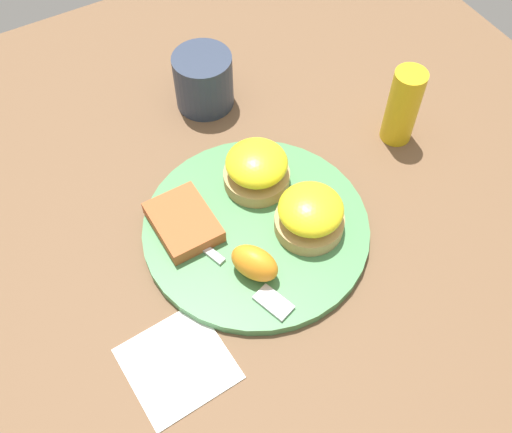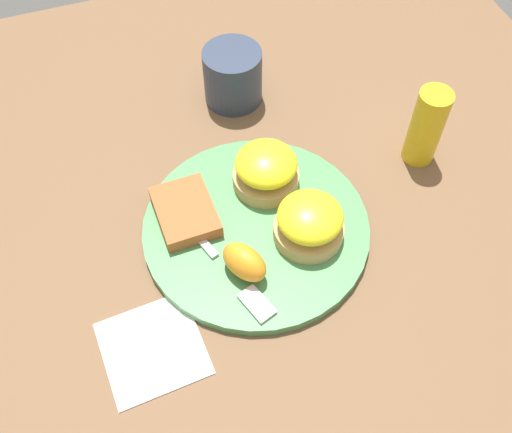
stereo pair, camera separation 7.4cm
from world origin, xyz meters
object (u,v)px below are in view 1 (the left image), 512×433
Objects in this scene: cup at (203,80)px; condiment_bottle at (403,106)px; sandwich_benedict_right at (257,168)px; orange_wedge at (255,263)px; fork at (228,267)px; sandwich_benedict_left at (310,214)px; hashbrown_patty at (183,222)px.

cup is 0.98× the size of condiment_bottle.
sandwich_benedict_right is 1.45× the size of orange_wedge.
sandwich_benedict_right reaches higher than orange_wedge.
sandwich_benedict_right is 0.41× the size of fork.
sandwich_benedict_right is at bearing 86.01° from condiment_bottle.
hashbrown_patty is (0.08, 0.14, -0.02)m from sandwich_benedict_left.
orange_wedge is (-0.12, 0.07, -0.01)m from sandwich_benedict_right.
orange_wedge reaches higher than hashbrown_patty.
orange_wedge is 0.28× the size of fork.
condiment_bottle is at bearing -93.99° from sandwich_benedict_right.
fork is 0.33m from condiment_bottle.
sandwich_benedict_right reaches higher than fork.
fork is at bearing 135.64° from sandwich_benedict_right.
orange_wedge is 0.53× the size of cup.
condiment_bottle reaches higher than sandwich_benedict_right.
condiment_bottle is (-0.02, -0.22, 0.02)m from sandwich_benedict_right.
hashbrown_patty is (-0.02, 0.11, -0.02)m from sandwich_benedict_right.
sandwich_benedict_right is at bearing 175.42° from cup.
condiment_bottle is at bearing -70.51° from orange_wedge.
sandwich_benedict_left is at bearing 111.82° from condiment_bottle.
orange_wedge is (-0.02, 0.09, -0.01)m from sandwich_benedict_left.
orange_wedge is at bearing 149.30° from sandwich_benedict_right.
sandwich_benedict_left is 0.75× the size of condiment_bottle.
cup reaches higher than orange_wedge.
hashbrown_patty is at bearing 23.69° from orange_wedge.
fork is 1.83× the size of condiment_bottle.
sandwich_benedict_left is 0.10m from sandwich_benedict_right.
hashbrown_patty is at bearing 14.13° from fork.
sandwich_benedict_right is 0.95× the size of hashbrown_patty.
sandwich_benedict_left reaches higher than orange_wedge.
orange_wedge is at bearing -156.31° from hashbrown_patty.
sandwich_benedict_right is at bearing -30.70° from orange_wedge.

